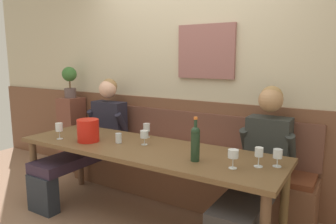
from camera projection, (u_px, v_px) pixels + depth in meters
name	position (u px, v px, depth m)	size (l,w,h in m)	color
room_wall_back	(190.00, 70.00, 3.49)	(6.80, 0.12, 2.80)	#C4B799
wood_wainscot_panel	(187.00, 146.00, 3.59)	(6.80, 0.03, 1.06)	brown
wall_bench	(178.00, 172.00, 3.46)	(2.82, 0.42, 0.94)	brown
dining_table	(144.00, 155.00, 2.87)	(2.52, 0.77, 0.73)	brown
person_center_left_seat	(90.00, 137.00, 3.61)	(0.53, 1.19, 1.28)	#242A33
person_right_seat	(259.00, 164.00, 2.64)	(0.49, 1.19, 1.28)	#322D3A
ice_bucket	(88.00, 130.00, 3.02)	(0.21, 0.21, 0.22)	red
wine_bottle_clear_water	(195.00, 142.00, 2.44)	(0.07, 0.07, 0.35)	#1F3521
wine_glass_by_bottle	(59.00, 128.00, 3.11)	(0.07, 0.07, 0.16)	silver
wine_glass_left_end	(278.00, 155.00, 2.32)	(0.07, 0.07, 0.13)	silver
wine_glass_center_front	(147.00, 128.00, 3.18)	(0.07, 0.07, 0.15)	silver
wine_glass_right_end	(259.00, 153.00, 2.31)	(0.07, 0.07, 0.15)	silver
wine_glass_near_bucket	(144.00, 135.00, 2.91)	(0.08, 0.08, 0.13)	silver
wine_glass_mid_right	(233.00, 154.00, 2.28)	(0.08, 0.08, 0.14)	silver
water_tumbler_right	(83.00, 124.00, 3.61)	(0.06, 0.06, 0.09)	silver
water_tumbler_left	(118.00, 138.00, 2.98)	(0.06, 0.06, 0.09)	silver
water_tumbler_center	(86.00, 130.00, 3.36)	(0.07, 0.07, 0.08)	silver
corner_pedestal	(72.00, 133.00, 4.33)	(0.28, 0.28, 1.00)	brown
potted_plant	(70.00, 80.00, 4.21)	(0.20, 0.20, 0.42)	brown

